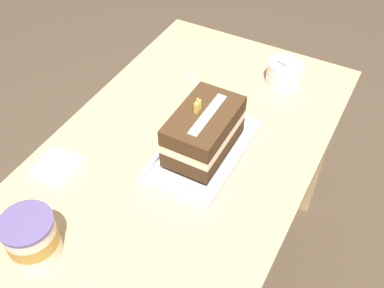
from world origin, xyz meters
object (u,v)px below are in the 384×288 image
Objects in this scene: foil_tray at (203,151)px; ice_cream_tub at (32,237)px; serving_spoon_near_tray at (191,76)px; bowl_stack at (285,73)px; napkin_pile at (57,167)px; birthday_cake at (204,131)px.

ice_cream_tub is at bearing 157.20° from foil_tray.
serving_spoon_near_tray is at bearing 0.13° from ice_cream_tub.
napkin_pile is at bearing 148.19° from bowl_stack.
birthday_cake is at bearing -53.03° from napkin_pile.
ice_cream_tub is at bearing 162.31° from bowl_stack.
foil_tray is at bearing -146.04° from serving_spoon_near_tray.
foil_tray is 0.35m from serving_spoon_near_tray.
birthday_cake is 0.50m from ice_cream_tub.
birthday_cake is 0.41m from napkin_pile.
foil_tray is at bearing -22.80° from ice_cream_tub.
ice_cream_tub is at bearing -150.35° from napkin_pile.
foil_tray reaches higher than napkin_pile.
foil_tray is 0.08m from birthday_cake.
ice_cream_tub reaches higher than foil_tray.
serving_spoon_near_tray is at bearing 33.96° from birthday_cake.
bowl_stack is (0.41, -0.08, 0.03)m from foil_tray.
ice_cream_tub is 0.26m from napkin_pile.
birthday_cake reaches higher than napkin_pile.
birthday_cake is 0.36m from serving_spoon_near_tray.
bowl_stack is 0.77m from napkin_pile.
foil_tray reaches higher than serving_spoon_near_tray.
bowl_stack is 0.92m from ice_cream_tub.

